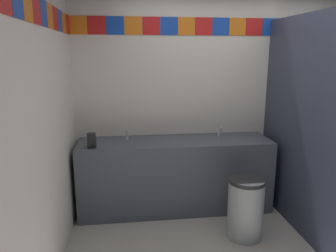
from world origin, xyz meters
TOP-DOWN VIEW (x-y plane):
  - wall_back at (0.00, 1.49)m, footprint 3.68×0.09m
  - wall_side at (-1.88, 0.00)m, footprint 0.09×2.90m
  - vanity_counter at (-0.68, 1.16)m, footprint 2.22×0.58m
  - faucet_left at (-1.23, 1.25)m, footprint 0.04×0.10m
  - faucet_right at (-0.12, 1.25)m, footprint 0.04×0.10m
  - soap_dispenser at (-1.60, 0.99)m, footprint 0.09×0.09m
  - stall_divider at (0.69, 0.39)m, footprint 0.92×1.60m
  - toilet at (1.00, 1.07)m, footprint 0.39×0.49m
  - trash_bin at (-0.07, 0.46)m, footprint 0.36×0.36m

SIDE VIEW (x-z plane):
  - toilet at x=1.00m, z-range -0.07..0.67m
  - trash_bin at x=-0.07m, z-range 0.00..0.63m
  - vanity_counter at x=-0.68m, z-range 0.01..0.85m
  - faucet_left at x=-1.23m, z-range 0.83..0.97m
  - faucet_right at x=-0.12m, z-range 0.83..0.97m
  - soap_dispenser at x=-1.60m, z-range 0.84..1.00m
  - stall_divider at x=0.69m, z-range 0.00..2.21m
  - wall_side at x=-1.88m, z-range 0.00..2.84m
  - wall_back at x=0.00m, z-range 0.00..2.84m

